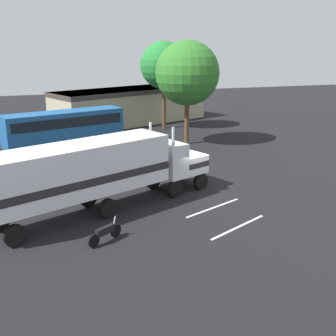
% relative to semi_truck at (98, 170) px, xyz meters
% --- Properties ---
extents(ground_plane, '(120.00, 120.00, 0.00)m').
position_rel_semi_truck_xyz_m(ground_plane, '(6.65, 1.91, -2.52)').
color(ground_plane, black).
extents(lane_stripe_near, '(4.11, 1.87, 0.01)m').
position_rel_semi_truck_xyz_m(lane_stripe_near, '(6.46, -1.59, -2.52)').
color(lane_stripe_near, silver).
rests_on(lane_stripe_near, ground_plane).
extents(lane_stripe_mid, '(4.04, 2.04, 0.01)m').
position_rel_semi_truck_xyz_m(lane_stripe_mid, '(6.62, -4.46, -2.52)').
color(lane_stripe_mid, silver).
rests_on(lane_stripe_mid, ground_plane).
extents(semi_truck, '(14.01, 7.82, 4.50)m').
position_rel_semi_truck_xyz_m(semi_truck, '(0.00, 0.00, 0.00)').
color(semi_truck, white).
rests_on(semi_truck, ground_plane).
extents(person_bystander, '(0.46, 0.46, 1.63)m').
position_rel_semi_truck_xyz_m(person_bystander, '(-1.28, 1.85, -1.63)').
color(person_bystander, '#2D3347').
rests_on(person_bystander, ground_plane).
extents(parked_bus, '(11.27, 5.65, 3.40)m').
position_rel_semi_truck_xyz_m(parked_bus, '(-0.52, 16.52, -0.46)').
color(parked_bus, '#1E5999').
rests_on(parked_bus, ground_plane).
extents(motorcycle, '(1.82, 1.24, 1.12)m').
position_rel_semi_truck_xyz_m(motorcycle, '(-0.35, -3.97, -2.04)').
color(motorcycle, black).
rests_on(motorcycle, ground_plane).
extents(tree_left, '(6.00, 6.00, 9.73)m').
position_rel_semi_truck_xyz_m(tree_left, '(10.80, 14.51, 4.19)').
color(tree_left, brown).
rests_on(tree_left, ground_plane).
extents(tree_center, '(5.25, 5.25, 9.71)m').
position_rel_semi_truck_xyz_m(tree_center, '(11.06, 22.55, 4.52)').
color(tree_center, brown).
rests_on(tree_center, ground_plane).
extents(building_backdrop, '(20.26, 13.11, 4.16)m').
position_rel_semi_truck_xyz_m(building_backdrop, '(8.34, 27.35, -0.24)').
color(building_backdrop, '#B7AD8C').
rests_on(building_backdrop, ground_plane).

